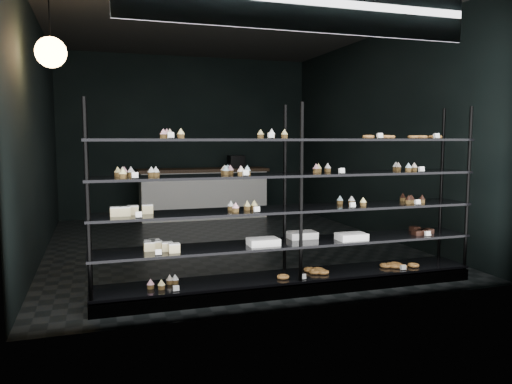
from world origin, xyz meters
The scene contains 5 objects.
room centered at (0.00, 0.00, 1.60)m, with size 5.01×6.01×3.20m.
display_shelf centered at (0.07, -2.45, 0.63)m, with size 4.00×0.50×1.91m.
signage centered at (0.00, -2.93, 2.75)m, with size 3.30×0.05×0.50m.
pendant_lamp centered at (-2.20, -1.44, 2.45)m, with size 0.32×0.32×0.89m.
service_counter centered at (0.22, 2.50, 0.50)m, with size 2.53×0.65×1.23m.
Camera 1 is at (-1.80, -7.11, 1.56)m, focal length 35.00 mm.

